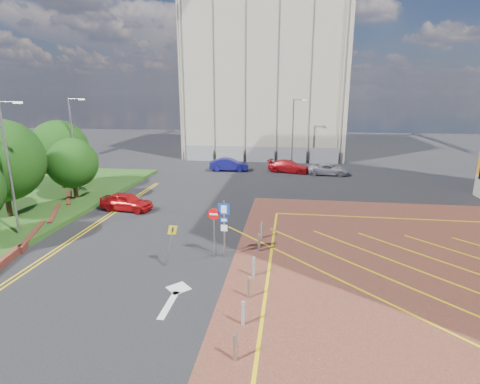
% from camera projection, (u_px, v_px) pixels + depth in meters
% --- Properties ---
extents(ground, '(140.00, 140.00, 0.00)m').
position_uv_depth(ground, '(212.00, 265.00, 19.52)').
color(ground, black).
rests_on(ground, ground).
extents(retaining_wall, '(6.06, 20.33, 0.40)m').
position_uv_depth(retaining_wall, '(30.00, 236.00, 22.94)').
color(retaining_wall, maroon).
rests_on(retaining_wall, ground).
extents(tree_b, '(5.60, 5.60, 6.74)m').
position_uv_depth(tree_b, '(1.00, 161.00, 25.26)').
color(tree_b, '#3D2B1C').
rests_on(tree_b, grass_bed).
extents(tree_c, '(4.00, 4.00, 4.90)m').
position_uv_depth(tree_c, '(72.00, 163.00, 30.05)').
color(tree_c, '#3D2B1C').
rests_on(tree_c, grass_bed).
extents(tree_d, '(5.00, 5.00, 6.08)m').
position_uv_depth(tree_d, '(59.00, 149.00, 33.14)').
color(tree_d, '#3D2B1C').
rests_on(tree_d, grass_bed).
extents(lamp_left_near, '(1.53, 0.16, 8.00)m').
position_uv_depth(lamp_left_near, '(9.00, 164.00, 21.87)').
color(lamp_left_near, '#9EA0A8').
rests_on(lamp_left_near, grass_bed).
extents(lamp_left_far, '(1.53, 0.16, 8.00)m').
position_uv_depth(lamp_left_far, '(74.00, 142.00, 31.71)').
color(lamp_left_far, '#9EA0A8').
rests_on(lamp_left_far, grass_bed).
extents(lamp_back, '(1.53, 0.16, 8.00)m').
position_uv_depth(lamp_back, '(293.00, 130.00, 44.66)').
color(lamp_back, '#9EA0A8').
rests_on(lamp_back, ground).
extents(sign_cluster, '(1.17, 0.12, 3.20)m').
position_uv_depth(sign_cluster, '(220.00, 223.00, 19.92)').
color(sign_cluster, '#9EA0A8').
rests_on(sign_cluster, ground).
extents(warning_sign, '(0.77, 0.42, 2.25)m').
position_uv_depth(warning_sign, '(170.00, 240.00, 18.99)').
color(warning_sign, '#9EA0A8').
rests_on(warning_sign, ground).
extents(bollard_row, '(0.14, 11.14, 0.90)m').
position_uv_depth(bollard_row, '(252.00, 274.00, 17.50)').
color(bollard_row, '#9EA0A8').
rests_on(bollard_row, forecourt).
extents(construction_building, '(21.20, 19.20, 22.00)m').
position_uv_depth(construction_building, '(267.00, 76.00, 54.98)').
color(construction_building, '#B7B096').
rests_on(construction_building, ground).
extents(construction_fence, '(21.60, 0.06, 2.00)m').
position_uv_depth(construction_fence, '(268.00, 155.00, 47.84)').
color(construction_fence, gray).
rests_on(construction_fence, ground).
extents(car_red_left, '(4.17, 2.11, 1.36)m').
position_uv_depth(car_red_left, '(126.00, 202.00, 28.37)').
color(car_red_left, '#B20F13').
rests_on(car_red_left, ground).
extents(car_blue_back, '(4.50, 1.89, 1.45)m').
position_uv_depth(car_blue_back, '(229.00, 165.00, 42.75)').
color(car_blue_back, navy).
rests_on(car_blue_back, ground).
extents(car_red_back, '(4.98, 2.93, 1.36)m').
position_uv_depth(car_red_back, '(289.00, 166.00, 42.01)').
color(car_red_back, red).
rests_on(car_red_back, ground).
extents(car_silver_back, '(4.46, 2.26, 1.21)m').
position_uv_depth(car_silver_back, '(328.00, 169.00, 40.66)').
color(car_silver_back, silver).
rests_on(car_silver_back, ground).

